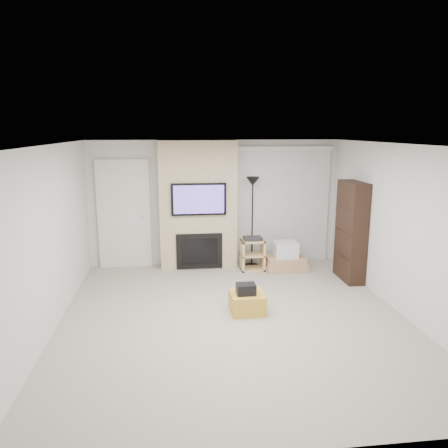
{
  "coord_description": "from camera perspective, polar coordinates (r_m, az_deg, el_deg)",
  "views": [
    {
      "loc": [
        -0.85,
        -5.88,
        2.7
      ],
      "look_at": [
        0.0,
        1.2,
        1.15
      ],
      "focal_mm": 35.0,
      "sensor_mm": 36.0,
      "label": 1
    }
  ],
  "objects": [
    {
      "name": "ottoman",
      "position": [
        6.68,
        3.05,
        -10.19
      ],
      "size": [
        0.51,
        0.51,
        0.3
      ],
      "primitive_type": "cube",
      "rotation": [
        0.0,
        0.0,
        0.01
      ],
      "color": "gold",
      "rests_on": "floor"
    },
    {
      "name": "wall_right",
      "position": [
        6.92,
        22.28,
        -0.76
      ],
      "size": [
        0.0,
        5.5,
        2.5
      ],
      "primitive_type": "cube",
      "rotation": [
        1.57,
        0.0,
        1.57
      ],
      "color": "silver",
      "rests_on": "ground"
    },
    {
      "name": "floor_lamp",
      "position": [
        8.54,
        3.75,
        3.6
      ],
      "size": [
        0.27,
        0.27,
        1.8
      ],
      "color": "black",
      "rests_on": "floor"
    },
    {
      "name": "entry_door",
      "position": [
        8.8,
        -12.92,
        1.17
      ],
      "size": [
        1.02,
        0.11,
        2.14
      ],
      "color": "silver",
      "rests_on": "floor"
    },
    {
      "name": "vertical_blinds",
      "position": [
        8.99,
        7.76,
        3.01
      ],
      "size": [
        1.98,
        0.1,
        2.37
      ],
      "color": "silver",
      "rests_on": "floor"
    },
    {
      "name": "fireplace_wall",
      "position": [
        8.56,
        -3.4,
        2.4
      ],
      "size": [
        1.5,
        0.47,
        2.5
      ],
      "color": "tan",
      "rests_on": "floor"
    },
    {
      "name": "floor",
      "position": [
        6.53,
        1.29,
        -12.18
      ],
      "size": [
        5.0,
        5.5,
        0.0
      ],
      "primitive_type": "cube",
      "color": "#A49B8D",
      "rests_on": "ground"
    },
    {
      "name": "black_bag",
      "position": [
        6.56,
        2.88,
        -8.48
      ],
      "size": [
        0.28,
        0.22,
        0.16
      ],
      "primitive_type": "cube",
      "rotation": [
        0.0,
        0.0,
        0.01
      ],
      "color": "black",
      "rests_on": "ottoman"
    },
    {
      "name": "hvac_vent",
      "position": [
        6.8,
        3.81,
        10.52
      ],
      "size": [
        0.35,
        0.18,
        0.01
      ],
      "primitive_type": "cube",
      "color": "silver",
      "rests_on": "ceiling"
    },
    {
      "name": "wall_front",
      "position": [
        3.56,
        7.79,
        -11.95
      ],
      "size": [
        5.0,
        0.0,
        2.5
      ],
      "primitive_type": "cube",
      "rotation": [
        1.57,
        0.0,
        0.0
      ],
      "color": "silver",
      "rests_on": "ground"
    },
    {
      "name": "ceiling",
      "position": [
        5.95,
        1.4,
        10.32
      ],
      "size": [
        5.0,
        5.5,
        0.0
      ],
      "primitive_type": "cube",
      "color": "white",
      "rests_on": "wall_back"
    },
    {
      "name": "box_stack",
      "position": [
        8.7,
        7.96,
        -4.51
      ],
      "size": [
        0.83,
        0.63,
        0.55
      ],
      "color": "tan",
      "rests_on": "floor"
    },
    {
      "name": "wall_back",
      "position": [
        8.79,
        -1.21,
        2.77
      ],
      "size": [
        5.0,
        0.0,
        2.5
      ],
      "primitive_type": "cube",
      "rotation": [
        1.57,
        0.0,
        0.0
      ],
      "color": "silver",
      "rests_on": "ground"
    },
    {
      "name": "wall_left",
      "position": [
        6.28,
        -21.88,
        -2.0
      ],
      "size": [
        0.0,
        5.5,
        2.5
      ],
      "primitive_type": "cube",
      "rotation": [
        1.57,
        0.0,
        1.57
      ],
      "color": "silver",
      "rests_on": "ground"
    },
    {
      "name": "bookshelf",
      "position": [
        8.19,
        16.26,
        -0.93
      ],
      "size": [
        0.3,
        0.8,
        1.8
      ],
      "color": "black",
      "rests_on": "floor"
    },
    {
      "name": "av_stand",
      "position": [
        8.56,
        3.74,
        -3.74
      ],
      "size": [
        0.45,
        0.38,
        0.66
      ],
      "color": "#E1BB7C",
      "rests_on": "floor"
    }
  ]
}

